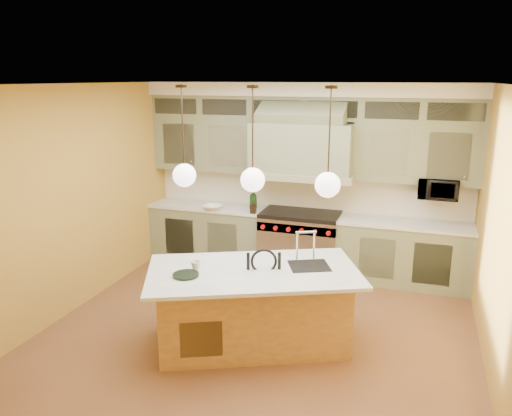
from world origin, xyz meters
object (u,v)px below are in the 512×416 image
(counter_stool, at_px, (264,296))
(microwave, at_px, (438,188))
(kitchen_island, at_px, (253,305))
(range, at_px, (300,241))

(counter_stool, relative_size, microwave, 2.14)
(kitchen_island, bearing_deg, counter_stool, -60.88)
(counter_stool, distance_m, microwave, 3.21)
(range, xyz_separation_m, microwave, (1.95, 0.11, 0.96))
(range, xyz_separation_m, kitchen_island, (0.02, -2.34, -0.01))
(kitchen_island, xyz_separation_m, counter_stool, (0.17, -0.12, 0.19))
(range, xyz_separation_m, counter_stool, (0.19, -2.46, 0.17))
(range, height_order, kitchen_island, kitchen_island)
(kitchen_island, height_order, microwave, microwave)
(counter_stool, bearing_deg, range, 74.32)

